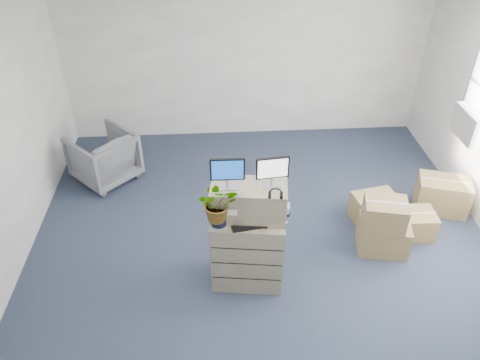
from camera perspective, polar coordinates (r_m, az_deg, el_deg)
name	(u,v)px	position (r m, az deg, el deg)	size (l,w,h in m)	color
ground	(267,275)	(5.80, 3.29, -11.52)	(7.00, 7.00, 0.00)	#21273C
wall_back	(246,57)	(7.96, 0.70, 14.72)	(6.00, 0.02, 2.80)	#BBB9B1
ac_unit	(471,125)	(7.03, 26.31, 6.06)	(0.24, 0.60, 0.40)	white
filing_cabinet_lower	(248,250)	(5.43, 0.96, -8.48)	(0.81, 0.49, 0.94)	gray
filing_cabinet_upper	(249,201)	(5.02, 1.07, -2.60)	(0.81, 0.40, 0.40)	gray
monitor_left	(227,172)	(4.76, -1.54, 1.02)	(0.36, 0.14, 0.35)	#99999E
monitor_right	(272,170)	(4.81, 3.98, 1.22)	(0.35, 0.15, 0.34)	#99999E
headphones	(276,194)	(4.74, 4.36, -1.69)	(0.14, 0.14, 0.02)	black
keyboard	(250,224)	(5.02, 1.22, -5.41)	(0.41, 0.17, 0.02)	black
mouse	(283,222)	(5.06, 5.28, -5.16)	(0.09, 0.06, 0.03)	silver
water_bottle	(252,205)	(5.11, 1.45, -3.12)	(0.06, 0.06, 0.22)	gray
phone_dock	(242,215)	(5.09, 0.31, -4.28)	(0.06, 0.06, 0.13)	silver
external_drive	(281,211)	(5.18, 5.01, -3.82)	(0.18, 0.13, 0.05)	black
tissue_box	(279,207)	(5.12, 4.78, -3.35)	(0.22, 0.11, 0.08)	#408ADA
potted_plant	(218,207)	(4.87, -2.65, -3.30)	(0.42, 0.46, 0.44)	#87A283
office_chair	(103,155)	(7.39, -16.31, 2.96)	(0.83, 0.78, 0.85)	slate
cardboard_boxes	(404,213)	(6.61, 19.32, -3.85)	(1.82, 1.33, 0.77)	olive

